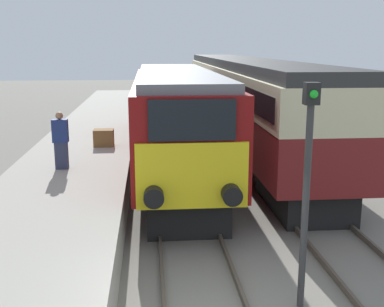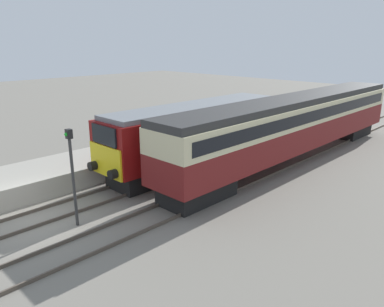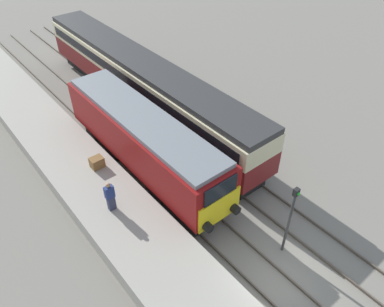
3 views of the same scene
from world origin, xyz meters
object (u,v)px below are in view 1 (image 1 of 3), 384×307
Objects in this scene: passenger_carriage at (244,93)px; luggage_crate at (104,138)px; person_on_platform at (61,141)px; locomotive at (176,120)px; signal_post at (307,179)px.

luggage_crate is (-5.94, -4.44, -1.10)m from passenger_carriage.
person_on_platform is at bearing -131.98° from passenger_carriage.
locomotive is 2.79m from luggage_crate.
passenger_carriage is at bearing 83.07° from signal_post.
signal_post is 10.50m from luggage_crate.
passenger_carriage is 13.11× the size of person_on_platform.
locomotive is 3.19× the size of signal_post.
locomotive is 4.18m from person_on_platform.
signal_post is at bearing -78.91° from locomotive.
locomotive is at bearing -122.59° from passenger_carriage.
passenger_carriage reaches higher than locomotive.
locomotive is 6.32m from passenger_carriage.
luggage_crate is (0.93, 3.19, -0.53)m from person_on_platform.
signal_post reaches higher than person_on_platform.
passenger_carriage is at bearing 57.41° from locomotive.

